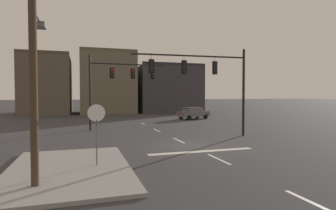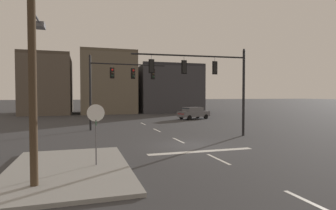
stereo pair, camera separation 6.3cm
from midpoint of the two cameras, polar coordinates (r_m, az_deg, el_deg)
The scene contains 10 objects.
ground_plane at distance 17.86m, azimuth 4.46°, elevation -8.38°, with size 400.00×400.00×0.00m, color #353538.
sidewalk_near_corner at distance 12.72m, azimuth -19.82°, elevation -12.42°, with size 5.00×8.00×0.15m, color gray.
stop_bar_paint at distance 16.05m, azimuth 7.15°, elevation -9.56°, with size 6.40×0.50×0.01m, color silver.
lane_centreline at distance 19.70m, azimuth 2.29°, elevation -7.38°, with size 0.16×26.40×0.01m.
signal_mast_near_side at distance 21.40m, azimuth 8.64°, elevation 6.15°, with size 9.04×0.77×6.92m.
signal_mast_far_side at distance 26.42m, azimuth -10.79°, elevation 5.22°, with size 7.31×0.51×6.96m.
stop_sign at distance 12.47m, azimuth -14.67°, elevation -3.00°, with size 0.76×0.64×2.83m.
car_lot_nearside at distance 37.30m, azimuth 5.36°, elevation -1.62°, with size 4.74×3.04×1.61m.
utility_pole at distance 10.56m, azimuth -26.23°, elevation 11.89°, with size 2.20×2.40×9.33m.
building_row at distance 51.82m, azimuth -12.26°, elevation 3.76°, with size 31.47×12.69×11.04m.
Camera 2 is at (-6.49, -16.32, 3.22)m, focal length 29.25 mm.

